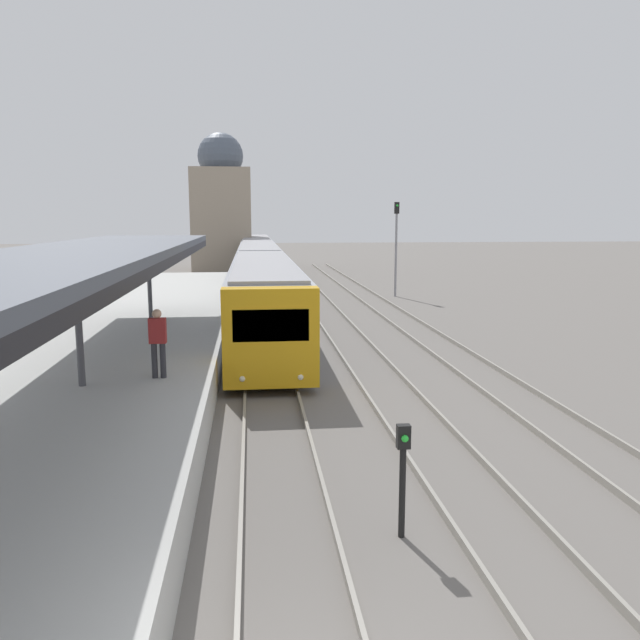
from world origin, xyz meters
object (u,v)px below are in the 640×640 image
signal_mast_far (396,239)px  signal_post_near (403,468)px  train_near (259,265)px  person_on_platform (158,339)px

signal_mast_far → signal_post_near: bearing=-102.9°
train_near → signal_mast_far: (8.38, -4.32, 1.87)m
signal_post_near → person_on_platform: bearing=125.7°
signal_post_near → train_near: bearing=92.9°
person_on_platform → signal_post_near: person_on_platform is taller
train_near → signal_mast_far: size_ratio=8.92×
train_near → signal_mast_far: bearing=-27.3°
person_on_platform → train_near: train_near is taller
person_on_platform → signal_post_near: bearing=-54.3°
person_on_platform → signal_mast_far: signal_mast_far is taller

